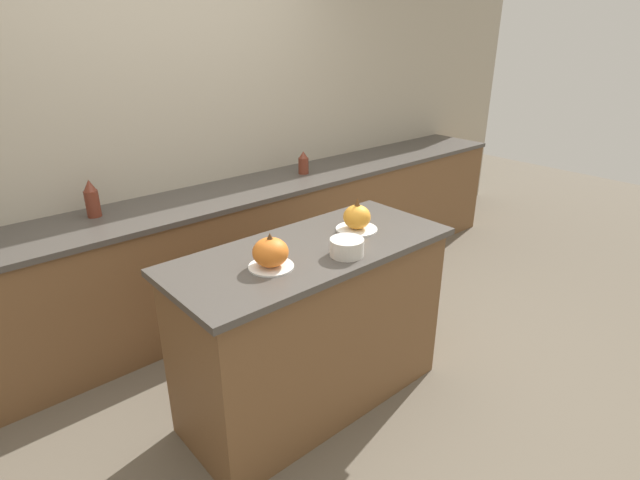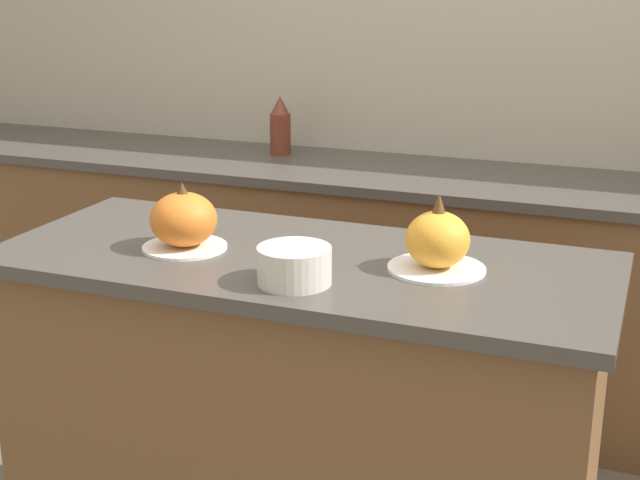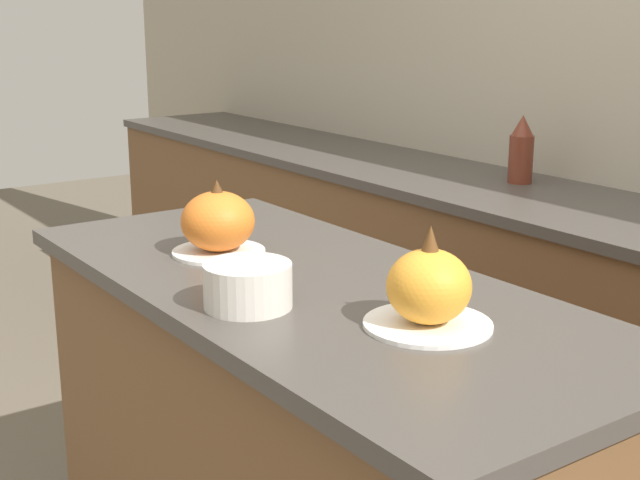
% 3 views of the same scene
% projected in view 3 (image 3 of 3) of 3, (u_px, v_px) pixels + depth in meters
% --- Properties ---
extents(pumpkin_cake_left, '(0.21, 0.21, 0.17)m').
position_uv_depth(pumpkin_cake_left, '(218.00, 224.00, 1.97)').
color(pumpkin_cake_left, white).
rests_on(pumpkin_cake_left, kitchen_island).
extents(pumpkin_cake_right, '(0.23, 0.23, 0.18)m').
position_uv_depth(pumpkin_cake_right, '(429.00, 290.00, 1.53)').
color(pumpkin_cake_right, white).
rests_on(pumpkin_cake_right, kitchen_island).
extents(bottle_tall, '(0.08, 0.08, 0.23)m').
position_uv_depth(bottle_tall, '(521.00, 151.00, 3.00)').
color(bottle_tall, maroon).
rests_on(bottle_tall, back_counter).
extents(mixing_bowl, '(0.16, 0.16, 0.08)m').
position_uv_depth(mixing_bowl, '(248.00, 285.00, 1.63)').
color(mixing_bowl, beige).
rests_on(mixing_bowl, kitchen_island).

